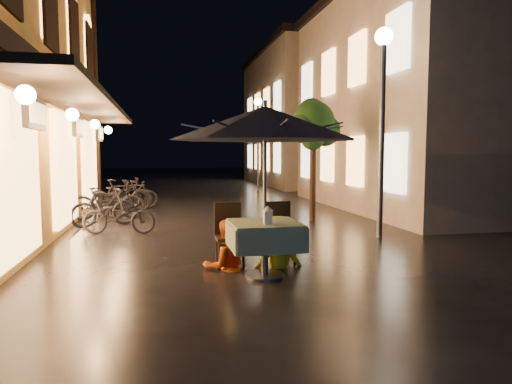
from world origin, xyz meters
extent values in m
plane|color=black|center=(0.00, 0.00, 0.00)|extent=(90.00, 90.00, 0.00)
cube|color=black|center=(-3.47, 4.00, 3.30)|extent=(0.12, 11.00, 0.35)
cube|color=black|center=(-2.90, 4.00, 2.75)|extent=(1.20, 10.50, 0.12)
cube|color=#FFB161|center=(-3.44, 3.00, 4.60)|extent=(0.10, 0.90, 1.50)
cube|color=#FFB161|center=(-3.44, 5.50, 4.60)|extent=(0.10, 0.90, 1.50)
cube|color=#FFB161|center=(-3.44, 8.00, 4.60)|extent=(0.10, 0.90, 1.50)
cube|color=#FFB161|center=(-3.44, 0.50, 1.40)|extent=(0.10, 2.20, 2.40)
cube|color=#FFB161|center=(-3.44, 4.00, 1.40)|extent=(0.10, 2.20, 2.40)
cube|color=#FFB161|center=(-3.44, 7.50, 1.40)|extent=(0.10, 2.20, 2.40)
cube|color=#C0AE9A|center=(7.50, 6.50, 3.25)|extent=(7.00, 9.00, 6.50)
cube|color=#FFB161|center=(3.95, 3.20, 1.50)|extent=(0.10, 1.00, 1.40)
cube|color=#FFB161|center=(3.95, 3.20, 4.30)|extent=(0.10, 1.00, 1.40)
cube|color=#FFB161|center=(3.95, 5.40, 1.50)|extent=(0.10, 1.00, 1.40)
cube|color=#FFB161|center=(3.95, 5.40, 4.30)|extent=(0.10, 1.00, 1.40)
cube|color=#FFB161|center=(3.95, 7.60, 1.50)|extent=(0.10, 1.00, 1.40)
cube|color=#FFB161|center=(3.95, 7.60, 4.30)|extent=(0.10, 1.00, 1.40)
cube|color=#FFB161|center=(3.95, 9.80, 1.50)|extent=(0.10, 1.00, 1.40)
cube|color=#FFB161|center=(3.95, 9.80, 4.30)|extent=(0.10, 1.00, 1.40)
cube|color=#C0AE9A|center=(7.50, 18.00, 3.50)|extent=(7.00, 10.00, 7.00)
cube|color=black|center=(7.50, 18.00, 7.15)|extent=(7.30, 10.30, 0.30)
cube|color=#FFB161|center=(3.95, 14.20, 1.50)|extent=(0.10, 1.00, 1.40)
cube|color=#FFB161|center=(3.95, 14.20, 4.30)|extent=(0.10, 1.00, 1.40)
cube|color=#FFB161|center=(3.95, 16.40, 1.50)|extent=(0.10, 1.00, 1.40)
cube|color=#FFB161|center=(3.95, 16.40, 4.30)|extent=(0.10, 1.00, 1.40)
cube|color=#FFB161|center=(3.95, 18.60, 1.50)|extent=(0.10, 1.00, 1.40)
cube|color=#FFB161|center=(3.95, 18.60, 4.30)|extent=(0.10, 1.00, 1.40)
cube|color=#FFB161|center=(3.95, 20.80, 1.50)|extent=(0.10, 1.00, 1.40)
cube|color=#FFB161|center=(3.95, 20.80, 4.30)|extent=(0.10, 1.00, 1.40)
cylinder|color=black|center=(2.40, 4.50, 1.10)|extent=(0.16, 0.16, 2.20)
sphere|color=black|center=(2.40, 4.50, 2.50)|extent=(1.10, 1.10, 1.10)
sphere|color=black|center=(2.75, 4.60, 2.30)|extent=(0.80, 0.80, 0.80)
sphere|color=black|center=(2.10, 4.35, 2.35)|extent=(0.76, 0.76, 0.76)
sphere|color=black|center=(2.45, 4.80, 2.80)|extent=(0.70, 0.70, 0.70)
sphere|color=black|center=(2.30, 4.25, 2.10)|extent=(0.60, 0.60, 0.60)
cylinder|color=#59595E|center=(3.00, 2.00, 2.00)|extent=(0.12, 0.12, 4.00)
sphere|color=beige|center=(3.00, 2.00, 4.05)|extent=(0.36, 0.36, 0.36)
cylinder|color=#59595E|center=(3.00, 14.00, 2.00)|extent=(0.12, 0.12, 4.00)
sphere|color=beige|center=(3.00, 14.00, 4.05)|extent=(0.36, 0.36, 0.36)
cylinder|color=#59595E|center=(0.01, -0.44, 0.36)|extent=(0.10, 0.10, 0.72)
cylinder|color=#59595E|center=(0.01, -0.44, 0.02)|extent=(0.56, 0.56, 0.04)
cube|color=#2A562A|center=(0.01, -0.44, 0.75)|extent=(0.95, 0.95, 0.06)
cube|color=#2A562A|center=(0.48, -0.44, 0.58)|extent=(0.04, 0.95, 0.33)
cube|color=#2A562A|center=(-0.47, -0.44, 0.58)|extent=(0.04, 0.95, 0.33)
cube|color=#2A562A|center=(0.01, 0.03, 0.58)|extent=(0.95, 0.04, 0.33)
cube|color=#2A562A|center=(0.01, -0.92, 0.58)|extent=(0.95, 0.04, 0.33)
cylinder|color=#59595E|center=(0.01, -0.44, 1.15)|extent=(0.05, 0.05, 2.30)
cone|color=black|center=(0.01, -0.44, 2.15)|extent=(2.60, 2.60, 0.47)
cylinder|color=#59595E|center=(0.01, -0.44, 2.40)|extent=(0.06, 0.06, 0.12)
cube|color=black|center=(-0.39, 0.21, 0.45)|extent=(0.42, 0.42, 0.05)
cube|color=black|center=(-0.39, 0.40, 0.70)|extent=(0.42, 0.04, 0.55)
cylinder|color=black|center=(-0.57, 0.03, 0.21)|extent=(0.04, 0.04, 0.43)
cylinder|color=black|center=(-0.21, 0.03, 0.21)|extent=(0.04, 0.04, 0.43)
cylinder|color=black|center=(-0.57, 0.39, 0.21)|extent=(0.04, 0.04, 0.43)
cylinder|color=black|center=(-0.21, 0.39, 0.21)|extent=(0.04, 0.04, 0.43)
cube|color=black|center=(0.41, 0.21, 0.45)|extent=(0.42, 0.42, 0.05)
cube|color=black|center=(0.41, 0.40, 0.70)|extent=(0.42, 0.04, 0.55)
cylinder|color=black|center=(0.23, 0.03, 0.21)|extent=(0.04, 0.04, 0.43)
cylinder|color=black|center=(0.59, 0.03, 0.21)|extent=(0.04, 0.04, 0.43)
cylinder|color=black|center=(0.23, 0.39, 0.21)|extent=(0.04, 0.04, 0.43)
cylinder|color=black|center=(0.59, 0.39, 0.21)|extent=(0.04, 0.04, 0.43)
cube|color=white|center=(0.01, -0.62, 0.87)|extent=(0.11, 0.11, 0.18)
cube|color=#FFD88C|center=(0.01, -0.62, 0.86)|extent=(0.07, 0.07, 0.12)
cone|color=white|center=(0.01, -0.62, 0.99)|extent=(0.16, 0.16, 0.07)
imported|color=#E4520E|center=(-0.46, 0.15, 0.72)|extent=(0.79, 0.67, 1.45)
imported|color=yellow|center=(0.34, 0.12, 0.75)|extent=(0.98, 0.57, 1.51)
imported|color=black|center=(-2.29, 3.50, 0.41)|extent=(1.61, 0.77, 0.81)
imported|color=black|center=(-2.72, 4.57, 0.47)|extent=(1.61, 1.01, 0.94)
imported|color=black|center=(-2.77, 5.75, 0.50)|extent=(1.97, 0.97, 0.99)
imported|color=black|center=(-2.50, 6.64, 0.50)|extent=(1.73, 1.01, 1.00)
imported|color=black|center=(-2.61, 7.54, 0.50)|extent=(1.98, 0.99, 0.99)
imported|color=black|center=(-2.26, 8.05, 0.45)|extent=(1.52, 0.49, 0.90)
camera|label=1|loc=(-1.40, -6.58, 1.75)|focal=32.00mm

